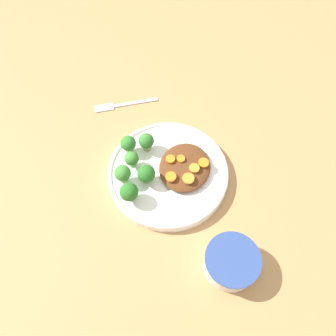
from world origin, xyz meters
The scene contains 17 objects.
ground_plane centered at (0.00, 0.00, 0.00)m, with size 4.00×4.00×0.00m, color tan.
plate centered at (0.00, 0.00, 0.01)m, with size 0.29×0.29×0.03m.
dip_bowl centered at (-0.17, -0.19, 0.03)m, with size 0.11×0.11×0.06m.
stew_mound centered at (0.02, -0.04, 0.03)m, with size 0.13×0.12×0.02m, color #5B3319.
broccoli_floret_0 centered at (-0.05, 0.09, 0.05)m, with size 0.04×0.04×0.05m.
broccoli_floret_1 centered at (-0.04, 0.04, 0.05)m, with size 0.04×0.04×0.05m.
broccoli_floret_2 centered at (0.05, 0.07, 0.05)m, with size 0.04×0.04×0.05m.
broccoli_floret_3 centered at (-0.01, 0.08, 0.05)m, with size 0.03×0.03×0.05m.
broccoli_floret_4 centered at (-0.09, 0.06, 0.06)m, with size 0.04×0.04×0.06m.
broccoli_floret_5 centered at (0.03, 0.11, 0.05)m, with size 0.04×0.04×0.05m.
carrot_slice_0 centered at (-0.02, -0.05, 0.05)m, with size 0.03×0.03×0.01m, color orange.
carrot_slice_1 centered at (0.03, -0.08, 0.05)m, with size 0.02×0.02×0.00m, color orange.
carrot_slice_2 centered at (0.02, 0.00, 0.05)m, with size 0.02×0.02×0.01m, color orange.
carrot_slice_3 centered at (-0.02, -0.01, 0.05)m, with size 0.02×0.02×0.01m, color orange.
carrot_slice_4 centered at (0.01, -0.06, 0.05)m, with size 0.02×0.02×0.01m, color orange.
carrot_slice_5 centered at (0.03, -0.02, 0.05)m, with size 0.02×0.02×0.01m, color orange.
fork centered at (0.17, 0.19, 0.00)m, with size 0.10×0.16×0.01m.
Camera 1 is at (-0.36, -0.11, 0.69)m, focal length 35.00 mm.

